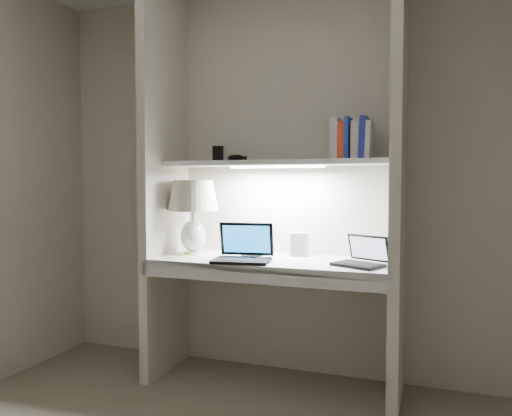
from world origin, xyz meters
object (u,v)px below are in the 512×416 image
at_px(laptop_main, 243,252).
at_px(speaker, 299,244).
at_px(table_lamp, 193,204).
at_px(laptop_netbook, 362,259).
at_px(book_row, 351,140).

height_order(laptop_main, speaker, laptop_main).
bearing_deg(table_lamp, laptop_netbook, -4.27).
xyz_separation_m(table_lamp, laptop_main, (0.40, -0.14, -0.27)).
relative_size(table_lamp, laptop_netbook, 1.45).
distance_m(table_lamp, laptop_netbook, 1.12).
height_order(laptop_netbook, speaker, laptop_netbook).
height_order(laptop_main, laptop_netbook, laptop_main).
bearing_deg(speaker, table_lamp, 171.65).
xyz_separation_m(laptop_main, laptop_netbook, (0.68, 0.06, -0.01)).
relative_size(table_lamp, speaker, 3.20).
distance_m(table_lamp, book_row, 1.07).
xyz_separation_m(table_lamp, book_row, (0.99, 0.10, 0.39)).
bearing_deg(laptop_netbook, speaker, 176.86).
bearing_deg(speaker, laptop_main, -153.14).
relative_size(table_lamp, book_row, 1.92).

